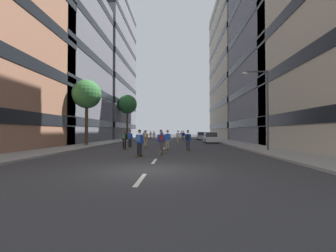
{
  "coord_description": "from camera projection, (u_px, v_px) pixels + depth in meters",
  "views": [
    {
      "loc": [
        1.25,
        -10.08,
        1.66
      ],
      "look_at": [
        0.0,
        22.87,
        2.4
      ],
      "focal_mm": 25.22,
      "sensor_mm": 36.0,
      "label": 1
    }
  ],
  "objects": [
    {
      "name": "skater_3",
      "position": [
        178.0,
        136.0,
        32.37
      ],
      "size": [
        0.53,
        0.9,
        1.78
      ],
      "color": "brown",
      "rests_on": "ground_plane"
    },
    {
      "name": "skater_5",
      "position": [
        154.0,
        135.0,
        47.39
      ],
      "size": [
        0.55,
        0.92,
        1.78
      ],
      "color": "brown",
      "rests_on": "ground_plane"
    },
    {
      "name": "streetlamp_right",
      "position": [
        263.0,
        101.0,
        19.2
      ],
      "size": [
        2.13,
        0.3,
        6.5
      ],
      "color": "#3F3F44",
      "rests_on": "sidewalk_right"
    },
    {
      "name": "skater_7",
      "position": [
        150.0,
        135.0,
        49.03
      ],
      "size": [
        0.54,
        0.91,
        1.78
      ],
      "color": "brown",
      "rests_on": "ground_plane"
    },
    {
      "name": "sidewalk_left",
      "position": [
        120.0,
        140.0,
        42.33
      ],
      "size": [
        3.46,
        78.06,
        0.14
      ],
      "primitive_type": "cube",
      "color": "gray",
      "rests_on": "ground_plane"
    },
    {
      "name": "street_tree_mid",
      "position": [
        127.0,
        104.0,
        48.6
      ],
      "size": [
        3.91,
        3.91,
        9.07
      ],
      "color": "#4C3823",
      "rests_on": "sidewalk_left"
    },
    {
      "name": "building_right_mid",
      "position": [
        299.0,
        45.0,
        33.77
      ],
      "size": [
        16.27,
        17.75,
        27.91
      ],
      "color": "slate",
      "rests_on": "ground_plane"
    },
    {
      "name": "skater_9",
      "position": [
        144.0,
        135.0,
        38.1
      ],
      "size": [
        0.55,
        0.92,
        1.78
      ],
      "color": "brown",
      "rests_on": "ground_plane"
    },
    {
      "name": "lane_markings",
      "position": [
        170.0,
        141.0,
        40.56
      ],
      "size": [
        0.16,
        67.2,
        0.01
      ],
      "color": "silver",
      "rests_on": "ground_plane"
    },
    {
      "name": "skater_11",
      "position": [
        161.0,
        140.0,
        17.23
      ],
      "size": [
        0.56,
        0.92,
        1.78
      ],
      "color": "brown",
      "rests_on": "ground_plane"
    },
    {
      "name": "parked_car_near",
      "position": [
        210.0,
        138.0,
        33.72
      ],
      "size": [
        1.82,
        4.4,
        1.52
      ],
      "color": "silver",
      "rests_on": "ground_plane"
    },
    {
      "name": "building_left_far",
      "position": [
        95.0,
        67.0,
        57.5
      ],
      "size": [
        16.27,
        22.84,
        34.37
      ],
      "color": "slate",
      "rests_on": "ground_plane"
    },
    {
      "name": "building_left_mid",
      "position": [
        43.0,
        62.0,
        35.15
      ],
      "size": [
        16.27,
        18.18,
        23.87
      ],
      "color": "slate",
      "rests_on": "ground_plane"
    },
    {
      "name": "skater_4",
      "position": [
        183.0,
        135.0,
        39.44
      ],
      "size": [
        0.56,
        0.92,
        1.78
      ],
      "color": "brown",
      "rests_on": "ground_plane"
    },
    {
      "name": "building_right_far",
      "position": [
        251.0,
        68.0,
        56.06
      ],
      "size": [
        16.27,
        23.86,
        33.38
      ],
      "color": "#B2A893",
      "rests_on": "ground_plane"
    },
    {
      "name": "skater_2",
      "position": [
        124.0,
        138.0,
        21.41
      ],
      "size": [
        0.55,
        0.92,
        1.78
      ],
      "color": "brown",
      "rests_on": "ground_plane"
    },
    {
      "name": "skater_13",
      "position": [
        162.0,
        135.0,
        39.47
      ],
      "size": [
        0.55,
        0.91,
        1.78
      ],
      "color": "brown",
      "rests_on": "ground_plane"
    },
    {
      "name": "skater_12",
      "position": [
        188.0,
        139.0,
        20.16
      ],
      "size": [
        0.56,
        0.92,
        1.78
      ],
      "color": "brown",
      "rests_on": "ground_plane"
    },
    {
      "name": "street_tree_near",
      "position": [
        87.0,
        95.0,
        26.72
      ],
      "size": [
        3.24,
        3.24,
        7.37
      ],
      "color": "#4C3823",
      "rests_on": "sidewalk_left"
    },
    {
      "name": "skater_6",
      "position": [
        139.0,
        141.0,
        15.58
      ],
      "size": [
        0.56,
        0.92,
        1.78
      ],
      "color": "brown",
      "rests_on": "ground_plane"
    },
    {
      "name": "sidewalk_right",
      "position": [
        221.0,
        140.0,
        41.65
      ],
      "size": [
        3.46,
        78.06,
        0.14
      ],
      "primitive_type": "cube",
      "color": "gray",
      "rests_on": "ground_plane"
    },
    {
      "name": "skater_8",
      "position": [
        130.0,
        138.0,
        23.93
      ],
      "size": [
        0.57,
        0.92,
        1.78
      ],
      "color": "brown",
      "rests_on": "ground_plane"
    },
    {
      "name": "ground_plane",
      "position": [
        169.0,
        141.0,
        38.44
      ],
      "size": [
        170.32,
        170.32,
        0.0
      ],
      "primitive_type": "plane",
      "color": "#333335"
    },
    {
      "name": "skater_10",
      "position": [
        146.0,
        137.0,
        24.61
      ],
      "size": [
        0.54,
        0.91,
        1.78
      ],
      "color": "brown",
      "rests_on": "ground_plane"
    },
    {
      "name": "parked_car_mid",
      "position": [
        201.0,
        136.0,
        46.13
      ],
      "size": [
        1.82,
        4.4,
        1.52
      ],
      "color": "#B2B7BF",
      "rests_on": "ground_plane"
    },
    {
      "name": "skater_1",
      "position": [
        182.0,
        135.0,
        45.85
      ],
      "size": [
        0.56,
        0.92,
        1.78
      ],
      "color": "brown",
      "rests_on": "ground_plane"
    },
    {
      "name": "skater_0",
      "position": [
        168.0,
        139.0,
        21.29
      ],
      "size": [
        0.53,
        0.9,
        1.78
      ],
      "color": "brown",
      "rests_on": "ground_plane"
    }
  ]
}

